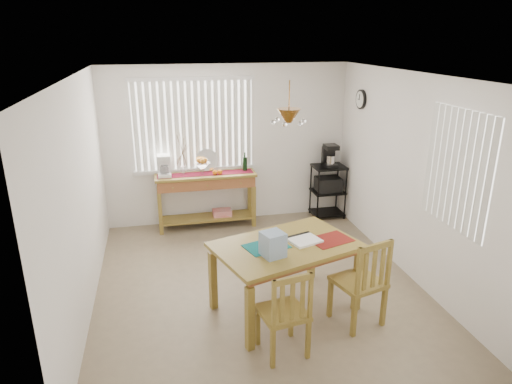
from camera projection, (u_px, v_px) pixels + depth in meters
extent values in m
cube|color=gray|center=(258.00, 284.00, 5.85)|extent=(4.00, 4.50, 0.01)
cube|color=white|center=(227.00, 145.00, 7.55)|extent=(4.00, 0.10, 2.60)
cube|color=white|center=(327.00, 286.00, 3.30)|extent=(4.00, 0.10, 2.60)
cube|color=white|center=(76.00, 200.00, 5.01)|extent=(0.10, 4.50, 2.60)
cube|color=white|center=(414.00, 177.00, 5.84)|extent=(0.10, 4.50, 2.60)
cube|color=white|center=(258.00, 71.00, 4.98)|extent=(4.00, 4.50, 0.10)
cube|color=white|center=(193.00, 125.00, 7.27)|extent=(1.90, 0.01, 1.40)
cube|color=white|center=(136.00, 128.00, 7.08)|extent=(0.07, 0.03, 1.40)
cube|color=white|center=(142.00, 128.00, 7.10)|extent=(0.07, 0.03, 1.40)
cube|color=white|center=(149.00, 127.00, 7.12)|extent=(0.07, 0.03, 1.40)
cube|color=white|center=(156.00, 127.00, 7.14)|extent=(0.07, 0.03, 1.40)
cube|color=white|center=(163.00, 127.00, 7.16)|extent=(0.07, 0.03, 1.40)
cube|color=white|center=(170.00, 127.00, 7.18)|extent=(0.07, 0.03, 1.40)
cube|color=white|center=(177.00, 126.00, 7.21)|extent=(0.07, 0.03, 1.40)
cube|color=white|center=(183.00, 126.00, 7.23)|extent=(0.07, 0.03, 1.40)
cube|color=white|center=(190.00, 126.00, 7.25)|extent=(0.07, 0.03, 1.40)
cube|color=white|center=(197.00, 125.00, 7.27)|extent=(0.07, 0.03, 1.40)
cube|color=white|center=(203.00, 125.00, 7.29)|extent=(0.07, 0.03, 1.40)
cube|color=white|center=(210.00, 125.00, 7.31)|extent=(0.07, 0.03, 1.40)
cube|color=white|center=(217.00, 125.00, 7.33)|extent=(0.07, 0.03, 1.40)
cube|color=white|center=(223.00, 124.00, 7.36)|extent=(0.07, 0.03, 1.40)
cube|color=white|center=(229.00, 124.00, 7.38)|extent=(0.07, 0.03, 1.40)
cube|color=white|center=(236.00, 124.00, 7.40)|extent=(0.07, 0.03, 1.40)
cube|color=white|center=(242.00, 124.00, 7.42)|extent=(0.07, 0.03, 1.40)
cube|color=white|center=(249.00, 123.00, 7.44)|extent=(0.07, 0.03, 1.40)
cube|color=white|center=(196.00, 170.00, 7.48)|extent=(1.98, 0.06, 0.06)
cube|color=white|center=(191.00, 79.00, 7.01)|extent=(1.98, 0.06, 0.06)
cube|color=white|center=(458.00, 170.00, 4.88)|extent=(0.01, 1.10, 1.30)
cube|color=white|center=(488.00, 184.00, 4.42)|extent=(0.03, 0.07, 1.30)
cube|color=white|center=(481.00, 181.00, 4.53)|extent=(0.03, 0.07, 1.30)
cube|color=white|center=(474.00, 177.00, 4.63)|extent=(0.03, 0.07, 1.30)
cube|color=white|center=(467.00, 174.00, 4.73)|extent=(0.03, 0.07, 1.30)
cube|color=white|center=(460.00, 171.00, 4.83)|extent=(0.03, 0.07, 1.30)
cube|color=white|center=(454.00, 169.00, 4.93)|extent=(0.03, 0.07, 1.30)
cube|color=white|center=(447.00, 166.00, 5.03)|extent=(0.03, 0.07, 1.30)
cube|color=white|center=(442.00, 163.00, 5.13)|extent=(0.03, 0.07, 1.30)
cube|color=white|center=(436.00, 161.00, 5.24)|extent=(0.03, 0.07, 1.30)
cube|color=white|center=(430.00, 158.00, 5.34)|extent=(0.03, 0.07, 1.30)
cylinder|color=black|center=(361.00, 99.00, 7.00)|extent=(0.04, 0.30, 0.30)
cylinder|color=white|center=(360.00, 99.00, 7.00)|extent=(0.01, 0.25, 0.25)
cylinder|color=brown|center=(289.00, 98.00, 4.53)|extent=(0.01, 0.01, 0.34)
cone|color=brown|center=(289.00, 116.00, 4.59)|extent=(0.24, 0.24, 0.14)
sphere|color=white|center=(304.00, 121.00, 4.64)|extent=(0.05, 0.05, 0.05)
sphere|color=white|center=(292.00, 119.00, 4.75)|extent=(0.05, 0.05, 0.05)
sphere|color=white|center=(277.00, 119.00, 4.72)|extent=(0.05, 0.05, 0.05)
sphere|color=white|center=(273.00, 122.00, 4.57)|extent=(0.05, 0.05, 0.05)
sphere|color=white|center=(285.00, 124.00, 4.46)|extent=(0.05, 0.05, 0.05)
sphere|color=white|center=(300.00, 124.00, 4.49)|extent=(0.05, 0.05, 0.05)
cube|color=olive|center=(206.00, 175.00, 7.32)|extent=(1.61, 0.45, 0.04)
cube|color=#9D5C33|center=(206.00, 182.00, 7.36)|extent=(1.55, 0.41, 0.16)
cube|color=olive|center=(160.00, 214.00, 7.18)|extent=(0.06, 0.06, 0.69)
cube|color=olive|center=(254.00, 207.00, 7.49)|extent=(0.06, 0.06, 0.69)
cube|color=olive|center=(160.00, 206.00, 7.51)|extent=(0.06, 0.06, 0.69)
cube|color=olive|center=(249.00, 199.00, 7.82)|extent=(0.06, 0.06, 0.69)
cube|color=olive|center=(207.00, 217.00, 7.56)|extent=(1.49, 0.39, 0.03)
cube|color=red|center=(222.00, 213.00, 7.59)|extent=(0.30, 0.22, 0.10)
cube|color=maroon|center=(206.00, 174.00, 7.32)|extent=(1.53, 0.25, 0.01)
cube|color=white|center=(165.00, 175.00, 7.18)|extent=(0.20, 0.24, 0.05)
cube|color=white|center=(164.00, 166.00, 7.21)|extent=(0.20, 0.08, 0.30)
cube|color=white|center=(164.00, 157.00, 7.06)|extent=(0.20, 0.22, 0.07)
cylinder|color=white|center=(164.00, 170.00, 7.12)|extent=(0.13, 0.13, 0.13)
cylinder|color=white|center=(202.00, 171.00, 7.27)|extent=(0.05, 0.05, 0.10)
cone|color=white|center=(202.00, 166.00, 7.24)|extent=(0.26, 0.26, 0.09)
sphere|color=#B14217|center=(205.00, 160.00, 7.22)|extent=(0.08, 0.08, 0.08)
sphere|color=#B14217|center=(202.00, 160.00, 7.26)|extent=(0.08, 0.08, 0.08)
sphere|color=#B14217|center=(199.00, 161.00, 7.20)|extent=(0.08, 0.08, 0.08)
sphere|color=#B14217|center=(202.00, 161.00, 7.17)|extent=(0.08, 0.08, 0.08)
sphere|color=orange|center=(215.00, 172.00, 7.26)|extent=(0.08, 0.08, 0.08)
sphere|color=orange|center=(220.00, 172.00, 7.27)|extent=(0.08, 0.08, 0.08)
cylinder|color=silver|center=(207.00, 160.00, 7.44)|extent=(0.36, 0.09, 0.36)
cylinder|color=white|center=(183.00, 170.00, 7.27)|extent=(0.08, 0.08, 0.14)
cylinder|color=#4C3823|center=(182.00, 152.00, 7.17)|extent=(0.09, 0.04, 0.45)
cylinder|color=#4C3823|center=(182.00, 150.00, 7.16)|extent=(0.14, 0.06, 0.49)
cylinder|color=#4C3823|center=(182.00, 154.00, 7.18)|extent=(0.18, 0.08, 0.36)
cylinder|color=#4C3823|center=(182.00, 149.00, 7.16)|extent=(0.06, 0.03, 0.55)
cylinder|color=#4C3823|center=(182.00, 154.00, 7.18)|extent=(0.22, 0.10, 0.31)
cylinder|color=black|center=(245.00, 164.00, 7.46)|extent=(0.07, 0.07, 0.23)
cylinder|color=black|center=(245.00, 155.00, 7.41)|extent=(0.03, 0.03, 0.08)
cylinder|color=black|center=(318.00, 196.00, 7.65)|extent=(0.03, 0.03, 0.91)
cylinder|color=black|center=(346.00, 194.00, 7.75)|extent=(0.03, 0.03, 0.91)
cylinder|color=black|center=(311.00, 189.00, 8.01)|extent=(0.03, 0.03, 0.91)
cylinder|color=black|center=(337.00, 187.00, 8.11)|extent=(0.03, 0.03, 0.91)
cube|color=black|center=(329.00, 167.00, 7.74)|extent=(0.54, 0.43, 0.03)
cube|color=black|center=(328.00, 191.00, 7.88)|extent=(0.54, 0.43, 0.03)
cube|color=black|center=(327.00, 212.00, 8.01)|extent=(0.54, 0.43, 0.03)
cube|color=black|center=(328.00, 184.00, 7.84)|extent=(0.41, 0.32, 0.24)
cube|color=black|center=(330.00, 165.00, 7.71)|extent=(0.22, 0.26, 0.05)
cube|color=black|center=(328.00, 156.00, 7.74)|extent=(0.22, 0.09, 0.32)
cube|color=black|center=(331.00, 147.00, 7.60)|extent=(0.22, 0.24, 0.08)
cylinder|color=silver|center=(330.00, 159.00, 7.66)|extent=(0.14, 0.14, 0.14)
cube|color=olive|center=(286.00, 246.00, 5.06)|extent=(1.77, 1.41, 0.04)
cube|color=#9D5C33|center=(286.00, 250.00, 5.08)|extent=(1.63, 1.27, 0.07)
cube|color=olive|center=(250.00, 318.00, 4.52)|extent=(0.10, 0.10, 0.71)
cube|color=olive|center=(357.00, 282.00, 5.19)|extent=(0.10, 0.10, 0.71)
cube|color=olive|center=(213.00, 280.00, 5.22)|extent=(0.10, 0.10, 0.71)
cube|color=olive|center=(312.00, 252.00, 5.89)|extent=(0.10, 0.10, 0.71)
cube|color=#126667|center=(266.00, 246.00, 4.99)|extent=(0.54, 0.46, 0.01)
cube|color=maroon|center=(330.00, 240.00, 5.15)|extent=(0.54, 0.46, 0.01)
cube|color=white|center=(305.00, 240.00, 5.11)|extent=(0.39, 0.35, 0.03)
cube|color=black|center=(297.00, 236.00, 5.22)|extent=(0.32, 0.13, 0.03)
cube|color=#89A5C8|center=(273.00, 244.00, 4.74)|extent=(0.28, 0.28, 0.26)
cube|color=olive|center=(283.00, 312.00, 4.46)|extent=(0.50, 0.50, 0.04)
cube|color=olive|center=(291.00, 318.00, 4.77)|extent=(0.05, 0.05, 0.43)
cube|color=olive|center=(258.00, 326.00, 4.63)|extent=(0.05, 0.05, 0.43)
cube|color=olive|center=(308.00, 339.00, 4.44)|extent=(0.05, 0.05, 0.43)
cube|color=olive|center=(273.00, 349.00, 4.30)|extent=(0.05, 0.05, 0.43)
cube|color=olive|center=(310.00, 296.00, 4.27)|extent=(0.04, 0.04, 0.48)
cube|color=olive|center=(274.00, 304.00, 4.13)|extent=(0.04, 0.04, 0.48)
cube|color=olive|center=(293.00, 280.00, 4.13)|extent=(0.40, 0.10, 0.06)
cube|color=olive|center=(302.00, 300.00, 4.24)|extent=(0.04, 0.03, 0.38)
cube|color=olive|center=(292.00, 302.00, 4.21)|extent=(0.04, 0.03, 0.38)
cube|color=olive|center=(282.00, 304.00, 4.17)|extent=(0.04, 0.03, 0.38)
cube|color=olive|center=(358.00, 282.00, 4.93)|extent=(0.59, 0.59, 0.05)
cube|color=olive|center=(359.00, 289.00, 5.28)|extent=(0.06, 0.06, 0.47)
cube|color=olive|center=(330.00, 298.00, 5.10)|extent=(0.06, 0.06, 0.47)
cube|color=olive|center=(384.00, 307.00, 4.94)|extent=(0.06, 0.06, 0.47)
cube|color=olive|center=(354.00, 317.00, 4.75)|extent=(0.06, 0.06, 0.47)
cube|color=olive|center=(389.00, 262.00, 4.75)|extent=(0.05, 0.05, 0.52)
cube|color=olive|center=(359.00, 272.00, 4.57)|extent=(0.05, 0.05, 0.52)
cube|color=olive|center=(376.00, 247.00, 4.59)|extent=(0.43, 0.15, 0.07)
cube|color=olive|center=(382.00, 267.00, 4.72)|extent=(0.05, 0.03, 0.42)
cube|color=olive|center=(374.00, 269.00, 4.67)|extent=(0.05, 0.03, 0.42)
cube|color=olive|center=(365.00, 272.00, 4.62)|extent=(0.05, 0.03, 0.42)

